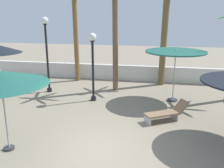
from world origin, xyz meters
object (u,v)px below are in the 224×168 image
at_px(patio_umbrella_3, 176,54).
at_px(lamp_post_3, 46,45).
at_px(lounge_chair_2, 167,112).
at_px(patio_umbrella_2, 1,78).
at_px(palm_tree_3, 115,29).
at_px(palm_tree_2, 75,27).
at_px(lamp_post_1, 93,57).
at_px(palm_tree_1, 165,27).

height_order(patio_umbrella_3, lamp_post_3, lamp_post_3).
xyz_separation_m(patio_umbrella_3, lounge_chair_2, (-0.36, -2.69, -2.11)).
relative_size(patio_umbrella_2, palm_tree_3, 0.52).
bearing_deg(palm_tree_2, lamp_post_1, -60.42).
bearing_deg(palm_tree_2, lounge_chair_2, -44.30).
relative_size(patio_umbrella_2, patio_umbrella_3, 1.00).
relative_size(patio_umbrella_2, lamp_post_3, 0.71).
distance_m(patio_umbrella_2, lamp_post_1, 5.61).
bearing_deg(palm_tree_1, palm_tree_3, -147.48).
relative_size(patio_umbrella_3, lamp_post_3, 0.71).
distance_m(patio_umbrella_3, palm_tree_3, 3.73).
bearing_deg(patio_umbrella_2, palm_tree_2, 93.71).
distance_m(patio_umbrella_2, lamp_post_3, 6.56).
bearing_deg(palm_tree_3, patio_umbrella_2, -107.48).
height_order(patio_umbrella_2, lounge_chair_2, patio_umbrella_2).
distance_m(palm_tree_1, lamp_post_1, 5.38).
bearing_deg(palm_tree_3, palm_tree_1, 32.52).
distance_m(palm_tree_1, lounge_chair_2, 6.62).
distance_m(patio_umbrella_2, palm_tree_2, 9.25).
distance_m(patio_umbrella_2, palm_tree_3, 7.85).
distance_m(palm_tree_1, palm_tree_2, 5.71).
bearing_deg(lamp_post_1, patio_umbrella_3, 9.98).
distance_m(palm_tree_2, lounge_chair_2, 8.83).
bearing_deg(patio_umbrella_3, lamp_post_3, 177.60).
height_order(palm_tree_3, lounge_chair_2, palm_tree_3).
xyz_separation_m(patio_umbrella_2, palm_tree_3, (2.34, 7.42, 1.06)).
bearing_deg(patio_umbrella_3, palm_tree_2, 153.95).
height_order(palm_tree_1, palm_tree_3, palm_tree_1).
bearing_deg(lamp_post_3, palm_tree_3, 15.21).
bearing_deg(palm_tree_2, patio_umbrella_3, -26.05).
relative_size(lamp_post_3, lounge_chair_2, 2.24).
distance_m(palm_tree_2, lamp_post_3, 3.00).
relative_size(palm_tree_1, palm_tree_2, 1.03).
distance_m(palm_tree_3, lounge_chair_2, 5.91).
xyz_separation_m(patio_umbrella_3, lamp_post_3, (-7.05, 0.30, 0.24)).
bearing_deg(patio_umbrella_2, palm_tree_1, 60.91).
bearing_deg(lamp_post_1, palm_tree_1, 46.87).
height_order(lamp_post_3, lounge_chair_2, lamp_post_3).
bearing_deg(palm_tree_2, palm_tree_1, 0.25).
bearing_deg(palm_tree_2, lamp_post_3, -106.12).
relative_size(patio_umbrella_3, lounge_chair_2, 1.60).
height_order(patio_umbrella_2, patio_umbrella_3, patio_umbrella_2).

